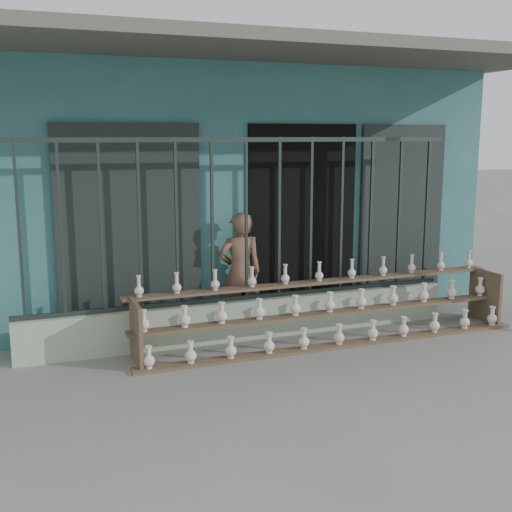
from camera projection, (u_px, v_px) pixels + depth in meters
name	position (u px, v px, depth m)	size (l,w,h in m)	color
ground	(293.00, 377.00, 6.09)	(60.00, 60.00, 0.00)	slate
workshop_building	(181.00, 179.00, 9.68)	(7.40, 6.60, 3.21)	#326A68
parapet_wall	(247.00, 319.00, 7.25)	(5.00, 0.20, 0.45)	#A1B69C
security_fence	(246.00, 220.00, 7.04)	(5.00, 0.04, 1.80)	#283330
shelf_rack	(329.00, 309.00, 7.13)	(4.50, 0.68, 0.85)	brown
elderly_woman	(240.00, 273.00, 7.41)	(0.51, 0.34, 1.41)	brown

